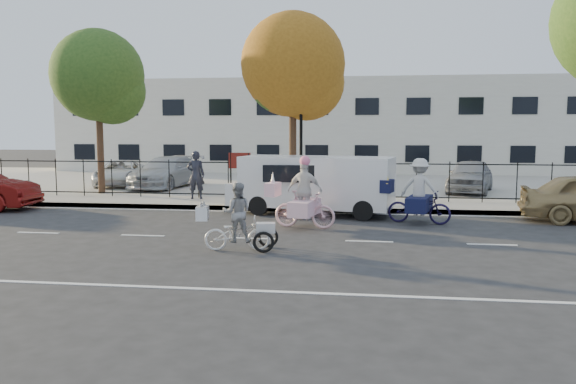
% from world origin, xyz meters
% --- Properties ---
extents(ground, '(120.00, 120.00, 0.00)m').
position_xyz_m(ground, '(0.00, 0.00, 0.00)').
color(ground, '#333334').
extents(road_markings, '(60.00, 9.52, 0.01)m').
position_xyz_m(road_markings, '(0.00, 0.00, 0.01)').
color(road_markings, silver).
rests_on(road_markings, ground).
extents(curb, '(60.00, 0.10, 0.15)m').
position_xyz_m(curb, '(0.00, 5.05, 0.07)').
color(curb, '#A8A399').
rests_on(curb, ground).
extents(sidewalk, '(60.00, 2.20, 0.15)m').
position_xyz_m(sidewalk, '(0.00, 6.10, 0.07)').
color(sidewalk, '#A8A399').
rests_on(sidewalk, ground).
extents(parking_lot, '(60.00, 15.60, 0.15)m').
position_xyz_m(parking_lot, '(0.00, 15.00, 0.07)').
color(parking_lot, '#A8A399').
rests_on(parking_lot, ground).
extents(iron_fence, '(58.00, 0.06, 1.50)m').
position_xyz_m(iron_fence, '(0.00, 7.20, 0.90)').
color(iron_fence, black).
rests_on(iron_fence, sidewalk).
extents(building, '(34.00, 10.00, 6.00)m').
position_xyz_m(building, '(0.00, 25.00, 3.00)').
color(building, silver).
rests_on(building, ground).
extents(lamppost, '(0.36, 0.36, 4.33)m').
position_xyz_m(lamppost, '(0.50, 6.80, 3.11)').
color(lamppost, black).
rests_on(lamppost, sidewalk).
extents(street_sign, '(0.85, 0.06, 1.80)m').
position_xyz_m(street_sign, '(-1.85, 6.80, 1.42)').
color(street_sign, black).
rests_on(street_sign, sidewalk).
extents(zebra_trike, '(1.87, 0.91, 1.60)m').
position_xyz_m(zebra_trike, '(-0.08, -1.45, 0.62)').
color(zebra_trike, white).
rests_on(zebra_trike, ground).
extents(unicorn_bike, '(2.11, 1.50, 2.09)m').
position_xyz_m(unicorn_bike, '(1.14, 1.76, 0.77)').
color(unicorn_bike, '#F4BAC3').
rests_on(unicorn_bike, ground).
extents(bull_bike, '(2.19, 1.54, 1.97)m').
position_xyz_m(bull_bike, '(4.48, 3.02, 0.79)').
color(bull_bike, '#150F32').
rests_on(bull_bike, ground).
extents(white_van, '(5.74, 2.78, 1.93)m').
position_xyz_m(white_van, '(1.19, 4.41, 1.07)').
color(white_van, white).
rests_on(white_van, ground).
extents(pedestrian, '(0.74, 0.54, 1.87)m').
position_xyz_m(pedestrian, '(-3.58, 6.80, 1.08)').
color(pedestrian, black).
rests_on(pedestrian, sidewalk).
extents(lot_car_a, '(2.61, 5.12, 1.42)m').
position_xyz_m(lot_car_a, '(-6.26, 10.96, 0.86)').
color(lot_car_a, '#AFB3B7').
rests_on(lot_car_a, parking_lot).
extents(lot_car_b, '(2.94, 4.65, 1.20)m').
position_xyz_m(lot_car_b, '(-8.77, 11.47, 0.75)').
color(lot_car_b, silver).
rests_on(lot_car_b, parking_lot).
extents(lot_car_c, '(2.25, 3.91, 1.22)m').
position_xyz_m(lot_car_c, '(1.82, 11.30, 0.76)').
color(lot_car_c, '#464A4D').
rests_on(lot_car_c, parking_lot).
extents(lot_car_d, '(2.77, 4.45, 1.41)m').
position_xyz_m(lot_car_d, '(7.39, 10.73, 0.86)').
color(lot_car_d, '#94969B').
rests_on(lot_car_d, parking_lot).
extents(tree_west, '(3.80, 3.80, 6.96)m').
position_xyz_m(tree_west, '(-7.99, 8.26, 4.87)').
color(tree_west, '#442D1D').
rests_on(tree_west, ground).
extents(tree_mid, '(3.95, 3.95, 7.24)m').
position_xyz_m(tree_mid, '(0.27, 7.36, 5.07)').
color(tree_mid, '#442D1D').
rests_on(tree_mid, ground).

